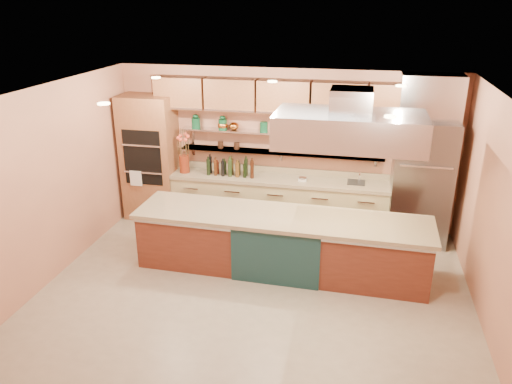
% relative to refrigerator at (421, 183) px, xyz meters
% --- Properties ---
extents(floor, '(6.00, 5.00, 0.02)m').
position_rel_refrigerator_xyz_m(floor, '(-2.35, -2.14, -1.06)').
color(floor, gray).
rests_on(floor, ground).
extents(ceiling, '(6.00, 5.00, 0.02)m').
position_rel_refrigerator_xyz_m(ceiling, '(-2.35, -2.14, 1.75)').
color(ceiling, black).
rests_on(ceiling, wall_back).
extents(wall_back, '(6.00, 0.04, 2.80)m').
position_rel_refrigerator_xyz_m(wall_back, '(-2.35, 0.36, 0.35)').
color(wall_back, '#B67556').
rests_on(wall_back, floor).
extents(wall_front, '(6.00, 0.04, 2.80)m').
position_rel_refrigerator_xyz_m(wall_front, '(-2.35, -4.64, 0.35)').
color(wall_front, '#B67556').
rests_on(wall_front, floor).
extents(wall_left, '(0.04, 5.00, 2.80)m').
position_rel_refrigerator_xyz_m(wall_left, '(-5.35, -2.14, 0.35)').
color(wall_left, '#B67556').
rests_on(wall_left, floor).
extents(wall_right, '(0.04, 5.00, 2.80)m').
position_rel_refrigerator_xyz_m(wall_right, '(0.65, -2.14, 0.35)').
color(wall_right, '#B67556').
rests_on(wall_right, floor).
extents(oven_stack, '(0.95, 0.64, 2.30)m').
position_rel_refrigerator_xyz_m(oven_stack, '(-4.80, 0.04, 0.10)').
color(oven_stack, brown).
rests_on(oven_stack, floor).
extents(refrigerator, '(0.95, 0.72, 2.10)m').
position_rel_refrigerator_xyz_m(refrigerator, '(0.00, 0.00, 0.00)').
color(refrigerator, slate).
rests_on(refrigerator, floor).
extents(back_counter, '(3.84, 0.64, 0.93)m').
position_rel_refrigerator_xyz_m(back_counter, '(-2.40, 0.06, -0.58)').
color(back_counter, tan).
rests_on(back_counter, floor).
extents(wall_shelf_lower, '(3.60, 0.26, 0.03)m').
position_rel_refrigerator_xyz_m(wall_shelf_lower, '(-2.40, 0.23, 0.30)').
color(wall_shelf_lower, silver).
rests_on(wall_shelf_lower, wall_back).
extents(wall_shelf_upper, '(3.60, 0.26, 0.03)m').
position_rel_refrigerator_xyz_m(wall_shelf_upper, '(-2.40, 0.23, 0.65)').
color(wall_shelf_upper, silver).
rests_on(wall_shelf_upper, wall_back).
extents(upper_cabinets, '(4.60, 0.36, 0.55)m').
position_rel_refrigerator_xyz_m(upper_cabinets, '(-2.35, 0.18, 1.30)').
color(upper_cabinets, brown).
rests_on(upper_cabinets, wall_back).
extents(range_hood, '(2.00, 1.00, 0.45)m').
position_rel_refrigerator_xyz_m(range_hood, '(-1.19, -1.47, 1.20)').
color(range_hood, silver).
rests_on(range_hood, ceiling).
extents(ceiling_downlights, '(4.00, 2.80, 0.02)m').
position_rel_refrigerator_xyz_m(ceiling_downlights, '(-2.35, -1.94, 1.72)').
color(ceiling_downlights, '#FFE5A5').
rests_on(ceiling_downlights, ceiling).
extents(island, '(4.32, 1.03, 0.90)m').
position_rel_refrigerator_xyz_m(island, '(-2.09, -1.47, -0.60)').
color(island, maroon).
rests_on(island, floor).
extents(flower_vase, '(0.23, 0.23, 0.32)m').
position_rel_refrigerator_xyz_m(flower_vase, '(-4.13, 0.01, 0.04)').
color(flower_vase, maroon).
rests_on(flower_vase, back_counter).
extents(oil_bottle_cluster, '(0.96, 0.56, 0.30)m').
position_rel_refrigerator_xyz_m(oil_bottle_cluster, '(-3.26, 0.01, 0.03)').
color(oil_bottle_cluster, black).
rests_on(oil_bottle_cluster, back_counter).
extents(kitchen_scale, '(0.15, 0.12, 0.08)m').
position_rel_refrigerator_xyz_m(kitchen_scale, '(-1.97, 0.01, -0.08)').
color(kitchen_scale, silver).
rests_on(kitchen_scale, back_counter).
extents(bar_faucet, '(0.03, 0.03, 0.19)m').
position_rel_refrigerator_xyz_m(bar_faucet, '(-1.00, 0.11, -0.02)').
color(bar_faucet, white).
rests_on(bar_faucet, back_counter).
extents(copper_kettle, '(0.22, 0.22, 0.14)m').
position_rel_refrigerator_xyz_m(copper_kettle, '(-3.24, 0.23, 0.73)').
color(copper_kettle, '#B46929').
rests_on(copper_kettle, wall_shelf_upper).
extents(green_canister, '(0.18, 0.18, 0.17)m').
position_rel_refrigerator_xyz_m(green_canister, '(-2.70, 0.23, 0.75)').
color(green_canister, '#0D3F22').
rests_on(green_canister, wall_shelf_upper).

